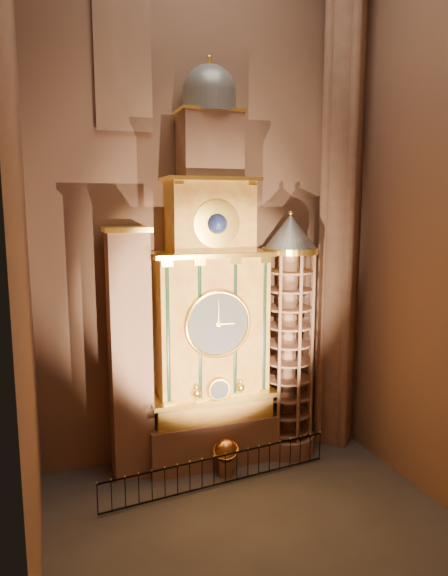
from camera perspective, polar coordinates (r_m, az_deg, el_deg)
name	(u,v)px	position (r m, az deg, el deg)	size (l,w,h in m)	color
floor	(255,525)	(19.74, 3.41, -24.76)	(14.00, 14.00, 0.00)	#383330
wall_back	(203,206)	(22.04, -2.38, 9.11)	(22.00, 22.00, 0.00)	brown
wall_left	(19,206)	(15.11, -21.78, 8.49)	(22.00, 22.00, 0.00)	brown
wall_right	(437,206)	(20.17, 22.63, 8.43)	(22.00, 22.00, 0.00)	brown
astronomical_clock	(211,310)	(21.49, -1.51, -2.49)	(5.60, 2.41, 16.70)	#8C634C
portrait_tower	(130,353)	(21.12, -10.39, -7.11)	(1.80, 1.60, 10.20)	#8C634C
stair_turret	(288,337)	(22.85, 7.14, -5.48)	(2.50, 2.50, 10.80)	#8C634C
gothic_pier	(340,206)	(23.66, 12.82, 8.90)	(2.04, 2.04, 22.00)	#8C634C
stained_glass_window	(123,61)	(21.95, -11.16, 23.47)	(2.20, 0.14, 5.20)	navy
celestial_globe	(226,454)	(22.14, 0.20, -17.96)	(1.37, 1.34, 1.54)	#8C634C
iron_railing	(220,470)	(21.49, -0.48, -19.62)	(9.54, 1.09, 1.23)	black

